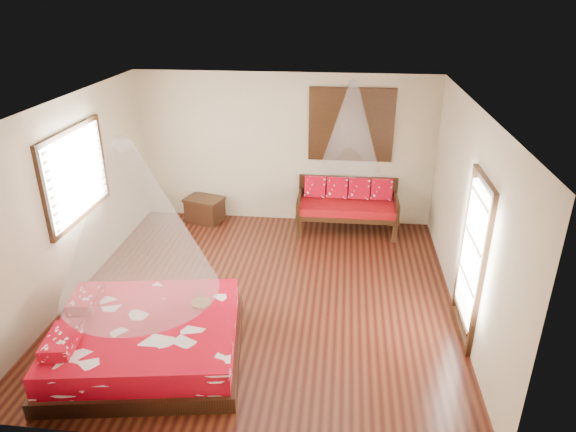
{
  "coord_description": "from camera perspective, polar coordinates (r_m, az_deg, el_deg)",
  "views": [
    {
      "loc": [
        1.08,
        -6.37,
        4.17
      ],
      "look_at": [
        0.33,
        0.31,
        1.15
      ],
      "focal_mm": 32.0,
      "sensor_mm": 36.0,
      "label": 1
    }
  ],
  "objects": [
    {
      "name": "mosquito_net_daybed",
      "position": [
        8.88,
        7.07,
        9.9
      ],
      "size": [
        1.02,
        1.02,
        1.5
      ],
      "primitive_type": "cone",
      "color": "white",
      "rests_on": "ceiling"
    },
    {
      "name": "mosquito_net_main",
      "position": [
        5.83,
        -16.96,
        -0.35
      ],
      "size": [
        1.79,
        1.79,
        1.8
      ],
      "primitive_type": "cone",
      "color": "white",
      "rests_on": "ceiling"
    },
    {
      "name": "daybed",
      "position": [
        9.48,
        6.62,
        1.41
      ],
      "size": [
        1.83,
        0.81,
        0.95
      ],
      "color": "black",
      "rests_on": "floor"
    },
    {
      "name": "storage_chest",
      "position": [
        10.0,
        -9.23,
        0.74
      ],
      "size": [
        0.8,
        0.68,
        0.47
      ],
      "rotation": [
        0.0,
        0.0,
        -0.29
      ],
      "color": "black",
      "rests_on": "floor"
    },
    {
      "name": "wine_tray",
      "position": [
        6.63,
        -9.67,
        -9.19
      ],
      "size": [
        0.25,
        0.25,
        0.2
      ],
      "rotation": [
        0.0,
        0.0,
        -0.32
      ],
      "color": "brown",
      "rests_on": "bed"
    },
    {
      "name": "shutter_panel",
      "position": [
        9.36,
        7.04,
        10.0
      ],
      "size": [
        1.52,
        0.06,
        1.32
      ],
      "color": "black",
      "rests_on": "wall_back"
    },
    {
      "name": "glazed_door",
      "position": [
        6.75,
        19.7,
        -4.69
      ],
      "size": [
        0.08,
        1.02,
        2.16
      ],
      "color": "black",
      "rests_on": "floor"
    },
    {
      "name": "bed",
      "position": [
        6.63,
        -15.45,
        -13.01
      ],
      "size": [
        2.48,
        2.31,
        0.65
      ],
      "rotation": [
        0.0,
        0.0,
        0.16
      ],
      "color": "black",
      "rests_on": "floor"
    },
    {
      "name": "window_left",
      "position": [
        7.97,
        -22.45,
        4.3
      ],
      "size": [
        0.1,
        1.74,
        1.34
      ],
      "color": "black",
      "rests_on": "wall_left"
    },
    {
      "name": "room",
      "position": [
        7.03,
        -2.99,
        0.96
      ],
      "size": [
        5.54,
        5.54,
        2.84
      ],
      "color": "black",
      "rests_on": "ground"
    }
  ]
}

